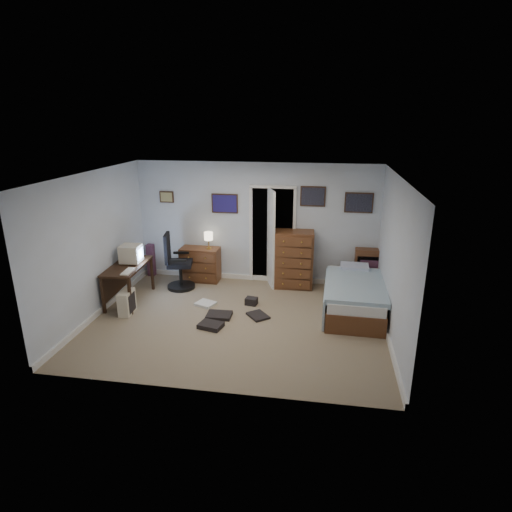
{
  "coord_description": "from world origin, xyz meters",
  "views": [
    {
      "loc": [
        1.39,
        -6.52,
        3.37
      ],
      "look_at": [
        0.28,
        0.3,
        1.1
      ],
      "focal_mm": 30.0,
      "sensor_mm": 36.0,
      "label": 1
    }
  ],
  "objects_px": {
    "low_dresser": "(200,264)",
    "tall_dresser": "(293,259)",
    "office_chair": "(177,267)",
    "bed": "(354,295)",
    "computer_desk": "(124,273)"
  },
  "relations": [
    {
      "from": "low_dresser",
      "to": "bed",
      "type": "xyz_separation_m",
      "value": [
        3.15,
        -1.03,
        -0.06
      ]
    },
    {
      "from": "low_dresser",
      "to": "bed",
      "type": "bearing_deg",
      "value": -17.23
    },
    {
      "from": "office_chair",
      "to": "low_dresser",
      "type": "distance_m",
      "value": 0.61
    },
    {
      "from": "office_chair",
      "to": "low_dresser",
      "type": "bearing_deg",
      "value": 44.12
    },
    {
      "from": "computer_desk",
      "to": "office_chair",
      "type": "relative_size",
      "value": 1.1
    },
    {
      "from": "computer_desk",
      "to": "tall_dresser",
      "type": "distance_m",
      "value": 3.33
    },
    {
      "from": "low_dresser",
      "to": "tall_dresser",
      "type": "height_order",
      "value": "tall_dresser"
    },
    {
      "from": "bed",
      "to": "office_chair",
      "type": "bearing_deg",
      "value": 172.92
    },
    {
      "from": "tall_dresser",
      "to": "bed",
      "type": "distance_m",
      "value": 1.58
    },
    {
      "from": "office_chair",
      "to": "tall_dresser",
      "type": "xyz_separation_m",
      "value": [
        2.32,
        0.48,
        0.14
      ]
    },
    {
      "from": "computer_desk",
      "to": "bed",
      "type": "xyz_separation_m",
      "value": [
        4.27,
        0.22,
        -0.25
      ]
    },
    {
      "from": "office_chair",
      "to": "tall_dresser",
      "type": "distance_m",
      "value": 2.37
    },
    {
      "from": "low_dresser",
      "to": "tall_dresser",
      "type": "xyz_separation_m",
      "value": [
        1.98,
        -0.02,
        0.23
      ]
    },
    {
      "from": "low_dresser",
      "to": "computer_desk",
      "type": "bearing_deg",
      "value": -130.83
    },
    {
      "from": "office_chair",
      "to": "tall_dresser",
      "type": "bearing_deg",
      "value": -0.04
    }
  ]
}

